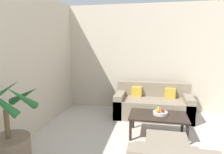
{
  "coord_description": "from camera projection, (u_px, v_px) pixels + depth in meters",
  "views": [
    {
      "loc": [
        -1.4,
        1.1,
        1.72
      ],
      "look_at": [
        -2.24,
        5.29,
        1.0
      ],
      "focal_mm": 32.0,
      "sensor_mm": 36.0,
      "label": 1
    }
  ],
  "objects": [
    {
      "name": "wall_back",
      "position": [
        211.0,
        59.0,
        4.83
      ],
      "size": [
        8.76,
        0.06,
        2.7
      ],
      "color": "beige",
      "rests_on": "ground_plane"
    },
    {
      "name": "potted_palm",
      "position": [
        9.0,
        148.0,
        2.52
      ],
      "size": [
        0.78,
        0.77,
        1.36
      ],
      "color": "brown",
      "rests_on": "ground_plane"
    },
    {
      "name": "sofa_loveseat",
      "position": [
        153.0,
        105.0,
        4.7
      ],
      "size": [
        1.76,
        0.78,
        0.78
      ],
      "color": "gray",
      "rests_on": "ground_plane"
    },
    {
      "name": "coffee_table",
      "position": [
        158.0,
        117.0,
        3.7
      ],
      "size": [
        1.05,
        0.64,
        0.41
      ],
      "color": "black",
      "rests_on": "ground_plane"
    },
    {
      "name": "fruit_bowl",
      "position": [
        160.0,
        113.0,
        3.72
      ],
      "size": [
        0.27,
        0.27,
        0.05
      ],
      "color": "beige",
      "rests_on": "coffee_table"
    },
    {
      "name": "apple_red",
      "position": [
        163.0,
        111.0,
        3.67
      ],
      "size": [
        0.07,
        0.07,
        0.07
      ],
      "color": "red",
      "rests_on": "fruit_bowl"
    },
    {
      "name": "apple_green",
      "position": [
        159.0,
        109.0,
        3.77
      ],
      "size": [
        0.08,
        0.08,
        0.08
      ],
      "color": "olive",
      "rests_on": "fruit_bowl"
    },
    {
      "name": "orange_fruit",
      "position": [
        158.0,
        111.0,
        3.65
      ],
      "size": [
        0.07,
        0.07,
        0.07
      ],
      "color": "orange",
      "rests_on": "fruit_bowl"
    },
    {
      "name": "ottoman",
      "position": [
        166.0,
        150.0,
        2.93
      ],
      "size": [
        0.6,
        0.5,
        0.37
      ],
      "color": "gray",
      "rests_on": "ground_plane"
    }
  ]
}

